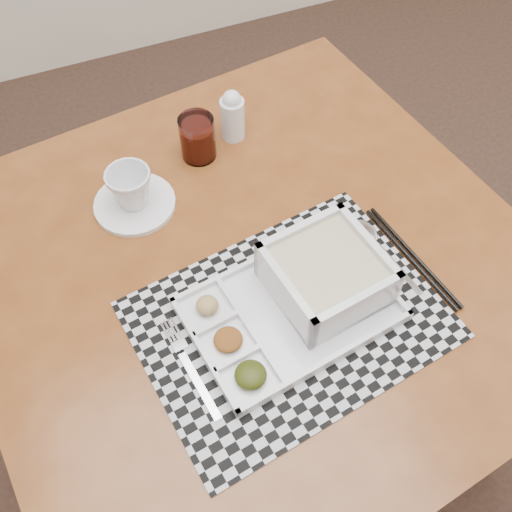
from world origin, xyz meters
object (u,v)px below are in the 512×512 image
Objects in this scene: cup at (131,188)px; creamer_bottle at (232,115)px; juice_glass at (198,139)px; serving_tray at (313,287)px; dining_table at (254,283)px.

creamer_bottle is at bearing 31.30° from cup.
juice_glass is (0.15, 0.08, -0.01)m from cup.
serving_tray is at bearing -47.45° from cup.
dining_table is 9.59× the size of creamer_bottle.
serving_tray is 0.37m from cup.
dining_table is 3.04× the size of serving_tray.
serving_tray is at bearing -93.25° from creamer_bottle.
juice_glass is at bearing 90.33° from dining_table.
creamer_bottle is (0.08, 0.30, 0.12)m from dining_table.
juice_glass is at bearing -163.12° from creamer_bottle.
juice_glass reaches higher than dining_table.
dining_table is at bearing -89.67° from juice_glass.
cup is 0.90× the size of juice_glass.
cup reaches higher than dining_table.
serving_tray reaches higher than juice_glass.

